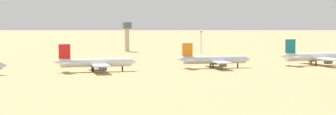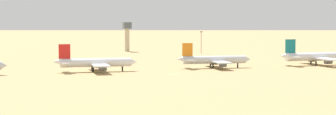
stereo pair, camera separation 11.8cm
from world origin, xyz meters
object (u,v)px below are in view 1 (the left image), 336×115
at_px(parked_jet_red_2, 95,63).
at_px(control_tower, 127,34).
at_px(parked_jet_orange_3, 214,60).
at_px(light_pole_mid, 201,41).
at_px(parked_jet_teal_4, 316,57).

relative_size(parked_jet_red_2, control_tower, 1.88).
relative_size(parked_jet_orange_3, light_pole_mid, 2.54).
distance_m(parked_jet_orange_3, parked_jet_teal_4, 55.13).
xyz_separation_m(parked_jet_red_2, parked_jet_orange_3, (57.73, 0.69, -0.14)).
bearing_deg(parked_jet_red_2, parked_jet_teal_4, 4.96).
bearing_deg(parked_jet_teal_4, parked_jet_orange_3, -179.19).
bearing_deg(parked_jet_orange_3, parked_jet_red_2, -172.27).
height_order(parked_jet_teal_4, control_tower, control_tower).
height_order(parked_jet_orange_3, control_tower, control_tower).
bearing_deg(parked_jet_orange_3, control_tower, 98.40).
relative_size(parked_jet_red_2, light_pole_mid, 2.63).
relative_size(parked_jet_red_2, parked_jet_orange_3, 1.04).
distance_m(parked_jet_orange_3, control_tower, 144.70).
xyz_separation_m(parked_jet_teal_4, control_tower, (-58.54, 145.41, 7.81)).
bearing_deg(light_pole_mid, parked_jet_orange_3, -108.80).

